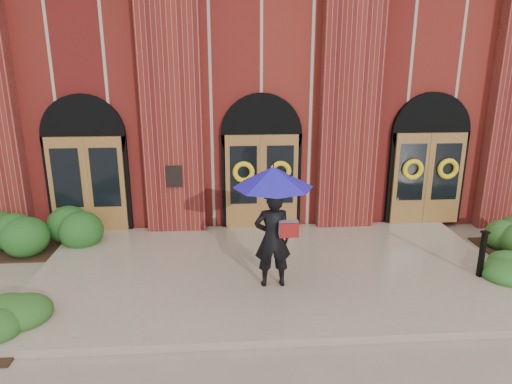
{
  "coord_description": "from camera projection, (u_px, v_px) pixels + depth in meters",
  "views": [
    {
      "loc": [
        -0.95,
        -8.86,
        4.53
      ],
      "look_at": [
        -0.27,
        1.0,
        1.63
      ],
      "focal_mm": 32.0,
      "sensor_mm": 36.0,
      "label": 1
    }
  ],
  "objects": [
    {
      "name": "church_building",
      "position": [
        249.0,
        87.0,
        17.24
      ],
      "size": [
        16.2,
        12.53,
        7.0
      ],
      "color": "maroon",
      "rests_on": "ground"
    },
    {
      "name": "metal_post",
      "position": [
        482.0,
        253.0,
        9.39
      ],
      "size": [
        0.17,
        0.17,
        1.0
      ],
      "rotation": [
        0.0,
        0.0,
        0.26
      ],
      "color": "black",
      "rests_on": "landing"
    },
    {
      "name": "hedge_front_right",
      "position": [
        509.0,
        266.0,
        9.8
      ],
      "size": [
        1.33,
        1.14,
        0.47
      ],
      "primitive_type": "ellipsoid",
      "color": "#27561F",
      "rests_on": "ground"
    },
    {
      "name": "landing",
      "position": [
        271.0,
        271.0,
        9.94
      ],
      "size": [
        10.0,
        5.3,
        0.15
      ],
      "primitive_type": "cube",
      "color": "tan",
      "rests_on": "ground"
    },
    {
      "name": "man_with_umbrella",
      "position": [
        273.0,
        204.0,
        8.71
      ],
      "size": [
        1.58,
        1.58,
        2.43
      ],
      "rotation": [
        0.0,
        0.0,
        3.17
      ],
      "color": "black",
      "rests_on": "landing"
    },
    {
      "name": "ground",
      "position": [
        272.0,
        277.0,
        9.81
      ],
      "size": [
        90.0,
        90.0,
        0.0
      ],
      "primitive_type": "plane",
      "color": "gray",
      "rests_on": "ground"
    },
    {
      "name": "hedge_wall_left",
      "position": [
        24.0,
        233.0,
        11.12
      ],
      "size": [
        3.43,
        1.37,
        0.88
      ],
      "primitive_type": "ellipsoid",
      "color": "#1E4A18",
      "rests_on": "ground"
    }
  ]
}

